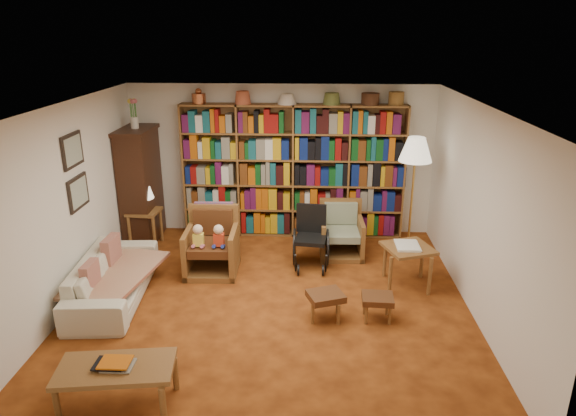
# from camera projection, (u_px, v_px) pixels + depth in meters

# --- Properties ---
(floor) EXTENTS (5.00, 5.00, 0.00)m
(floor) POSITION_uv_depth(u_px,v_px,m) (271.00, 302.00, 6.61)
(floor) COLOR #9C4B18
(floor) RESTS_ON ground
(ceiling) EXTENTS (5.00, 5.00, 0.00)m
(ceiling) POSITION_uv_depth(u_px,v_px,m) (269.00, 106.00, 5.78)
(ceiling) COLOR white
(ceiling) RESTS_ON wall_back
(wall_back) EXTENTS (5.00, 0.00, 5.00)m
(wall_back) POSITION_uv_depth(u_px,v_px,m) (282.00, 160.00, 8.55)
(wall_back) COLOR white
(wall_back) RESTS_ON floor
(wall_front) EXTENTS (5.00, 0.00, 5.00)m
(wall_front) POSITION_uv_depth(u_px,v_px,m) (244.00, 323.00, 3.84)
(wall_front) COLOR white
(wall_front) RESTS_ON floor
(wall_left) EXTENTS (0.00, 5.00, 5.00)m
(wall_left) POSITION_uv_depth(u_px,v_px,m) (67.00, 208.00, 6.30)
(wall_left) COLOR white
(wall_left) RESTS_ON floor
(wall_right) EXTENTS (0.00, 5.00, 5.00)m
(wall_right) POSITION_uv_depth(u_px,v_px,m) (480.00, 214.00, 6.09)
(wall_right) COLOR white
(wall_right) RESTS_ON floor
(bookshelf) EXTENTS (3.60, 0.30, 2.42)m
(bookshelf) POSITION_uv_depth(u_px,v_px,m) (293.00, 168.00, 8.41)
(bookshelf) COLOR brown
(bookshelf) RESTS_ON floor
(curio_cabinet) EXTENTS (0.50, 0.95, 2.40)m
(curio_cabinet) POSITION_uv_depth(u_px,v_px,m) (141.00, 184.00, 8.27)
(curio_cabinet) COLOR #331A0E
(curio_cabinet) RESTS_ON floor
(framed_pictures) EXTENTS (0.03, 0.52, 0.97)m
(framed_pictures) POSITION_uv_depth(u_px,v_px,m) (75.00, 172.00, 6.46)
(framed_pictures) COLOR black
(framed_pictures) RESTS_ON wall_left
(sofa) EXTENTS (2.00, 0.92, 0.57)m
(sofa) POSITION_uv_depth(u_px,v_px,m) (113.00, 278.00, 6.63)
(sofa) COLOR beige
(sofa) RESTS_ON floor
(sofa_throw) EXTENTS (1.04, 1.62, 0.04)m
(sofa_throw) POSITION_uv_depth(u_px,v_px,m) (117.00, 277.00, 6.63)
(sofa_throw) COLOR beige
(sofa_throw) RESTS_ON sofa
(cushion_left) EXTENTS (0.13, 0.39, 0.38)m
(cushion_left) POSITION_uv_depth(u_px,v_px,m) (112.00, 254.00, 6.91)
(cushion_left) COLOR maroon
(cushion_left) RESTS_ON sofa
(cushion_right) EXTENTS (0.11, 0.34, 0.34)m
(cushion_right) POSITION_uv_depth(u_px,v_px,m) (91.00, 278.00, 6.25)
(cushion_right) COLOR maroon
(cushion_right) RESTS_ON sofa
(side_table_lamp) EXTENTS (0.50, 0.50, 0.60)m
(side_table_lamp) POSITION_uv_depth(u_px,v_px,m) (145.00, 219.00, 8.18)
(side_table_lamp) COLOR brown
(side_table_lamp) RESTS_ON floor
(table_lamp) EXTENTS (0.36, 0.36, 0.48)m
(table_lamp) POSITION_uv_depth(u_px,v_px,m) (142.00, 191.00, 8.03)
(table_lamp) COLOR gold
(table_lamp) RESTS_ON side_table_lamp
(armchair_leather) EXTENTS (0.75, 0.80, 0.93)m
(armchair_leather) POSITION_uv_depth(u_px,v_px,m) (213.00, 245.00, 7.40)
(armchair_leather) COLOR brown
(armchair_leather) RESTS_ON floor
(armchair_sage) EXTENTS (0.68, 0.71, 0.82)m
(armchair_sage) POSITION_uv_depth(u_px,v_px,m) (341.00, 234.00, 7.96)
(armchair_sage) COLOR brown
(armchair_sage) RESTS_ON floor
(wheelchair) EXTENTS (0.52, 0.72, 0.90)m
(wheelchair) POSITION_uv_depth(u_px,v_px,m) (311.00, 239.00, 7.53)
(wheelchair) COLOR black
(wheelchair) RESTS_ON floor
(floor_lamp) EXTENTS (0.49, 0.49, 1.84)m
(floor_lamp) POSITION_uv_depth(u_px,v_px,m) (416.00, 154.00, 7.50)
(floor_lamp) COLOR gold
(floor_lamp) RESTS_ON floor
(side_table_papers) EXTENTS (0.75, 0.75, 0.60)m
(side_table_papers) POSITION_uv_depth(u_px,v_px,m) (408.00, 252.00, 6.88)
(side_table_papers) COLOR brown
(side_table_papers) RESTS_ON floor
(footstool_a) EXTENTS (0.50, 0.47, 0.35)m
(footstool_a) POSITION_uv_depth(u_px,v_px,m) (326.00, 298.00, 6.14)
(footstool_a) COLOR #522A15
(footstool_a) RESTS_ON floor
(footstool_b) EXTENTS (0.39, 0.33, 0.32)m
(footstool_b) POSITION_uv_depth(u_px,v_px,m) (378.00, 300.00, 6.14)
(footstool_b) COLOR #522A15
(footstool_b) RESTS_ON floor
(coffee_table) EXTENTS (1.12, 0.66, 0.46)m
(coffee_table) POSITION_uv_depth(u_px,v_px,m) (116.00, 371.00, 4.72)
(coffee_table) COLOR brown
(coffee_table) RESTS_ON floor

